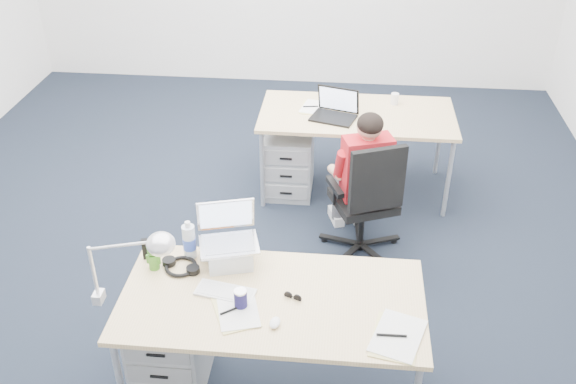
{
  "coord_description": "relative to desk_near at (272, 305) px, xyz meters",
  "views": [
    {
      "loc": [
        0.68,
        -3.73,
        2.99
      ],
      "look_at": [
        0.35,
        -0.35,
        0.85
      ],
      "focal_mm": 40.0,
      "sensor_mm": 36.0,
      "label": 1
    }
  ],
  "objects": [
    {
      "name": "floor",
      "position": [
        -0.35,
        1.21,
        -0.68
      ],
      "size": [
        7.0,
        7.0,
        0.0
      ],
      "primitive_type": "plane",
      "color": "black",
      "rests_on": "ground"
    },
    {
      "name": "room",
      "position": [
        -0.35,
        1.21,
        1.03
      ],
      "size": [
        6.02,
        7.02,
        2.8
      ],
      "color": "white",
      "rests_on": "ground"
    },
    {
      "name": "desk_near",
      "position": [
        0.0,
        0.0,
        0.0
      ],
      "size": [
        1.6,
        0.8,
        0.73
      ],
      "color": "tan",
      "rests_on": "ground"
    },
    {
      "name": "desk_far",
      "position": [
        0.43,
        2.32,
        0.0
      ],
      "size": [
        1.6,
        0.8,
        0.73
      ],
      "color": "tan",
      "rests_on": "ground"
    },
    {
      "name": "office_chair",
      "position": [
        0.51,
        1.42,
        -0.41
      ],
      "size": [
        0.8,
        0.8,
        0.98
      ],
      "rotation": [
        0.0,
        0.0,
        0.38
      ],
      "color": "black",
      "rests_on": "ground"
    },
    {
      "name": "seated_person",
      "position": [
        0.46,
        1.57,
        -0.11
      ],
      "size": [
        0.46,
        0.66,
        1.13
      ],
      "rotation": [
        0.0,
        0.0,
        0.32
      ],
      "color": "red",
      "rests_on": "ground"
    },
    {
      "name": "drawer_pedestal_near",
      "position": [
        -0.6,
        0.07,
        -0.41
      ],
      "size": [
        0.4,
        0.5,
        0.55
      ],
      "primitive_type": "cube",
      "color": "#ACB0B1",
      "rests_on": "ground"
    },
    {
      "name": "drawer_pedestal_far",
      "position": [
        -0.13,
        2.25,
        -0.41
      ],
      "size": [
        0.4,
        0.5,
        0.55
      ],
      "primitive_type": "cube",
      "color": "#ACB0B1",
      "rests_on": "ground"
    },
    {
      "name": "silver_laptop",
      "position": [
        -0.27,
        0.27,
        0.22
      ],
      "size": [
        0.38,
        0.33,
        0.34
      ],
      "primitive_type": null,
      "rotation": [
        0.0,
        0.0,
        0.27
      ],
      "color": "silver",
      "rests_on": "desk_near"
    },
    {
      "name": "wireless_keyboard",
      "position": [
        -0.25,
        0.02,
        0.05
      ],
      "size": [
        0.33,
        0.19,
        0.02
      ],
      "primitive_type": "cube",
      "rotation": [
        0.0,
        0.0,
        -0.19
      ],
      "color": "white",
      "rests_on": "desk_near"
    },
    {
      "name": "computer_mouse",
      "position": [
        0.04,
        -0.2,
        0.06
      ],
      "size": [
        0.06,
        0.09,
        0.03
      ],
      "primitive_type": "ellipsoid",
      "rotation": [
        0.0,
        0.0,
        -0.13
      ],
      "color": "white",
      "rests_on": "desk_near"
    },
    {
      "name": "headphones",
      "position": [
        -0.53,
        0.2,
        0.07
      ],
      "size": [
        0.28,
        0.25,
        0.04
      ],
      "primitive_type": null,
      "rotation": [
        0.0,
        0.0,
        -0.36
      ],
      "color": "black",
      "rests_on": "desk_near"
    },
    {
      "name": "can_koozie",
      "position": [
        -0.15,
        -0.08,
        0.1
      ],
      "size": [
        0.09,
        0.09,
        0.11
      ],
      "primitive_type": "cylinder",
      "rotation": [
        0.0,
        0.0,
        0.33
      ],
      "color": "#1A1645",
      "rests_on": "desk_near"
    },
    {
      "name": "water_bottle",
      "position": [
        -0.5,
        0.31,
        0.17
      ],
      "size": [
        0.09,
        0.09,
        0.24
      ],
      "primitive_type": "cylinder",
      "rotation": [
        0.0,
        0.0,
        0.23
      ],
      "color": "silver",
      "rests_on": "desk_near"
    },
    {
      "name": "bear_figurine",
      "position": [
        -0.68,
        0.18,
        0.13
      ],
      "size": [
        0.08,
        0.06,
        0.16
      ],
      "primitive_type": null,
      "rotation": [
        0.0,
        0.0,
        0.0
      ],
      "color": "#2C751F",
      "rests_on": "desk_near"
    },
    {
      "name": "book_stack",
      "position": [
        -0.34,
        0.34,
        0.09
      ],
      "size": [
        0.23,
        0.21,
        0.09
      ],
      "primitive_type": "cube",
      "rotation": [
        0.0,
        0.0,
        -0.4
      ],
      "color": "silver",
      "rests_on": "desk_near"
    },
    {
      "name": "cordless_phone",
      "position": [
        -0.75,
        0.27,
        0.11
      ],
      "size": [
        0.04,
        0.03,
        0.13
      ],
      "primitive_type": "cube",
      "rotation": [
        0.0,
        0.0,
        0.37
      ],
      "color": "black",
      "rests_on": "desk_near"
    },
    {
      "name": "papers_left",
      "position": [
        -0.17,
        -0.12,
        0.05
      ],
      "size": [
        0.28,
        0.33,
        0.01
      ],
      "primitive_type": "cube",
      "rotation": [
        0.0,
        0.0,
        0.34
      ],
      "color": "#DDD07F",
      "rests_on": "desk_near"
    },
    {
      "name": "papers_right",
      "position": [
        0.63,
        -0.23,
        0.05
      ],
      "size": [
        0.3,
        0.36,
        0.01
      ],
      "primitive_type": "cube",
      "rotation": [
        0.0,
        0.0,
        -0.27
      ],
      "color": "#DDD07F",
      "rests_on": "desk_near"
    },
    {
      "name": "sunglasses",
      "position": [
        0.11,
        0.01,
        0.06
      ],
      "size": [
        0.11,
        0.08,
        0.02
      ],
      "primitive_type": null,
      "rotation": [
        0.0,
        0.0,
        -0.35
      ],
      "color": "black",
      "rests_on": "desk_near"
    },
    {
      "name": "desk_lamp",
      "position": [
        -0.75,
        -0.11,
        0.28
      ],
      "size": [
        0.44,
        0.28,
        0.47
      ],
      "primitive_type": null,
      "rotation": [
        0.0,
        0.0,
        0.35
      ],
      "color": "silver",
      "rests_on": "desk_near"
    },
    {
      "name": "dark_laptop",
      "position": [
        0.23,
        2.19,
        0.17
      ],
      "size": [
        0.43,
        0.42,
        0.25
      ],
      "primitive_type": null,
      "rotation": [
        0.0,
        0.0,
        -0.29
      ],
      "color": "black",
      "rests_on": "desk_far"
    },
    {
      "name": "far_cup",
      "position": [
        0.74,
        2.53,
        0.09
      ],
      "size": [
        0.07,
        0.07,
        0.09
      ],
      "primitive_type": "cylinder",
      "rotation": [
        0.0,
        0.0,
        0.12
      ],
      "color": "white",
      "rests_on": "desk_far"
    },
    {
      "name": "far_papers",
      "position": [
        0.06,
        2.38,
        0.05
      ],
      "size": [
        0.23,
        0.3,
        0.01
      ],
      "primitive_type": "cube",
      "rotation": [
        0.0,
        0.0,
        -0.16
      ],
      "color": "white",
      "rests_on": "desk_far"
    }
  ]
}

